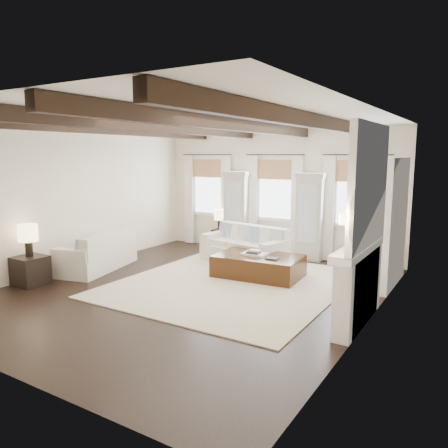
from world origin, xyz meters
The scene contains 16 objects.
ground centered at (0.00, 0.00, 0.00)m, with size 7.50×7.50×0.00m, color black.
room_shell centered at (0.75, 0.90, 1.89)m, with size 6.54×7.54×3.22m.
area_rug centered at (0.44, 0.79, 0.01)m, with size 4.14×4.65×0.02m, color beige.
sofa_back centered at (-0.16, 2.44, 0.36)m, with size 2.18×1.28×0.88m.
sofa_left centered at (-2.69, 0.20, 0.35)m, with size 1.37×2.18×0.86m.
ottoman centered at (0.66, 1.50, 0.23)m, with size 1.77×1.11×0.46m, color black.
tray centered at (0.56, 1.52, 0.48)m, with size 0.50×0.38×0.04m, color white.
book_lower centered at (0.56, 1.46, 0.52)m, with size 0.26×0.20×0.04m, color #262628.
book_upper centered at (0.57, 1.50, 0.56)m, with size 0.22×0.17×0.03m, color beige.
book_loose centered at (1.05, 1.34, 0.48)m, with size 0.24×0.18×0.03m, color #262628.
side_table_front centered at (-2.94, -1.35, 0.28)m, with size 0.57×0.57×0.57m, color black.
lamp_front centered at (-2.94, -1.35, 1.00)m, with size 0.37×0.37×0.64m.
side_table_back centered at (-1.51, 3.43, 0.27)m, with size 0.36×0.36×0.54m, color black.
lamp_back centered at (-1.51, 3.43, 0.91)m, with size 0.32×0.32×0.55m.
candlestick_near centered at (2.90, -0.21, 0.29)m, with size 0.14×0.14×0.70m.
candlestick_far centered at (2.90, 0.11, 0.34)m, with size 0.17×0.17×0.82m.
Camera 1 is at (4.72, -6.48, 2.55)m, focal length 35.00 mm.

